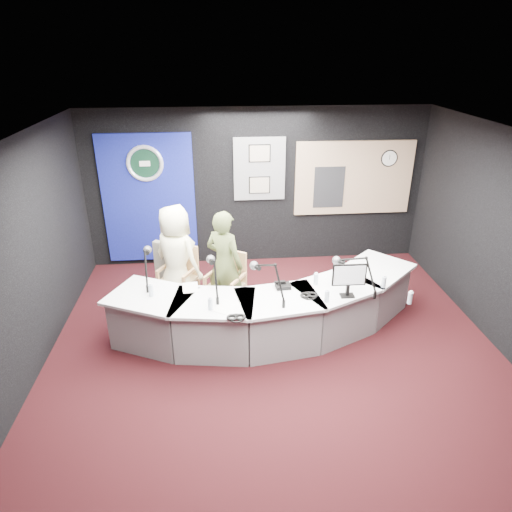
{
  "coord_description": "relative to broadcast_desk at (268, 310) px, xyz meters",
  "views": [
    {
      "loc": [
        -0.69,
        -4.83,
        3.76
      ],
      "look_at": [
        -0.2,
        0.8,
        1.1
      ],
      "focal_mm": 32.0,
      "sensor_mm": 36.0,
      "label": 1
    }
  ],
  "objects": [
    {
      "name": "ground",
      "position": [
        0.05,
        -0.55,
        -0.38
      ],
      "size": [
        6.0,
        6.0,
        0.0
      ],
      "primitive_type": "plane",
      "color": "black",
      "rests_on": "ground"
    },
    {
      "name": "ceiling",
      "position": [
        0.05,
        -0.55,
        2.42
      ],
      "size": [
        6.0,
        6.0,
        0.02
      ],
      "primitive_type": "cube",
      "color": "silver",
      "rests_on": "ground"
    },
    {
      "name": "wall_back",
      "position": [
        0.05,
        2.45,
        1.02
      ],
      "size": [
        6.0,
        0.02,
        2.8
      ],
      "primitive_type": "cube",
      "color": "black",
      "rests_on": "ground"
    },
    {
      "name": "wall_front",
      "position": [
        0.05,
        -3.55,
        1.02
      ],
      "size": [
        6.0,
        0.02,
        2.8
      ],
      "primitive_type": "cube",
      "color": "black",
      "rests_on": "ground"
    },
    {
      "name": "wall_left",
      "position": [
        -2.95,
        -0.55,
        1.02
      ],
      "size": [
        0.02,
        6.0,
        2.8
      ],
      "primitive_type": "cube",
      "color": "black",
      "rests_on": "ground"
    },
    {
      "name": "broadcast_desk",
      "position": [
        0.0,
        0.0,
        0.0
      ],
      "size": [
        4.5,
        1.9,
        0.75
      ],
      "primitive_type": null,
      "color": "silver",
      "rests_on": "ground"
    },
    {
      "name": "backdrop_panel",
      "position": [
        -1.85,
        2.42,
        0.88
      ],
      "size": [
        1.6,
        0.05,
        2.3
      ],
      "primitive_type": "cube",
      "color": "navy",
      "rests_on": "wall_back"
    },
    {
      "name": "agency_seal",
      "position": [
        -1.85,
        2.38,
        1.52
      ],
      "size": [
        0.63,
        0.07,
        0.63
      ],
      "primitive_type": "torus",
      "rotation": [
        1.57,
        0.0,
        0.0
      ],
      "color": "silver",
      "rests_on": "backdrop_panel"
    },
    {
      "name": "seal_center",
      "position": [
        -1.85,
        2.38,
        1.52
      ],
      "size": [
        0.48,
        0.01,
        0.48
      ],
      "primitive_type": "cylinder",
      "rotation": [
        1.57,
        0.0,
        0.0
      ],
      "color": "black",
      "rests_on": "backdrop_panel"
    },
    {
      "name": "pinboard",
      "position": [
        0.1,
        2.42,
        1.38
      ],
      "size": [
        0.9,
        0.04,
        1.1
      ],
      "primitive_type": "cube",
      "color": "slate",
      "rests_on": "wall_back"
    },
    {
      "name": "framed_photo_upper",
      "position": [
        0.1,
        2.39,
        1.65
      ],
      "size": [
        0.34,
        0.02,
        0.27
      ],
      "primitive_type": "cube",
      "color": "gray",
      "rests_on": "pinboard"
    },
    {
      "name": "framed_photo_lower",
      "position": [
        0.1,
        2.39,
        1.09
      ],
      "size": [
        0.34,
        0.02,
        0.27
      ],
      "primitive_type": "cube",
      "color": "gray",
      "rests_on": "pinboard"
    },
    {
      "name": "booth_window_frame",
      "position": [
        1.8,
        2.42,
        1.18
      ],
      "size": [
        2.12,
        0.06,
        1.32
      ],
      "primitive_type": "cube",
      "color": "tan",
      "rests_on": "wall_back"
    },
    {
      "name": "booth_glow",
      "position": [
        1.8,
        2.41,
        1.18
      ],
      "size": [
        2.0,
        0.02,
        1.2
      ],
      "primitive_type": "cube",
      "color": "#FFC7A1",
      "rests_on": "booth_window_frame"
    },
    {
      "name": "equipment_rack",
      "position": [
        1.35,
        2.39,
        1.03
      ],
      "size": [
        0.55,
        0.02,
        0.75
      ],
      "primitive_type": "cube",
      "color": "black",
      "rests_on": "booth_window_frame"
    },
    {
      "name": "wall_clock",
      "position": [
        2.4,
        2.39,
        1.52
      ],
      "size": [
        0.28,
        0.01,
        0.28
      ],
      "primitive_type": "cylinder",
      "rotation": [
        1.57,
        0.0,
        0.0
      ],
      "color": "white",
      "rests_on": "booth_window_frame"
    },
    {
      "name": "armchair_left",
      "position": [
        -1.3,
        0.88,
        0.12
      ],
      "size": [
        0.75,
        0.75,
        0.98
      ],
      "primitive_type": null,
      "rotation": [
        0.0,
        0.0,
        -0.5
      ],
      "color": "tan",
      "rests_on": "ground"
    },
    {
      "name": "armchair_right",
      "position": [
        -0.58,
        0.6,
        0.08
      ],
      "size": [
        0.7,
        0.7,
        0.91
      ],
      "primitive_type": null,
      "rotation": [
        0.0,
        0.0,
        -0.56
      ],
      "color": "tan",
      "rests_on": "ground"
    },
    {
      "name": "draped_jacket",
      "position": [
        -1.44,
        1.1,
        0.24
      ],
      "size": [
        0.49,
        0.33,
        0.7
      ],
      "primitive_type": "cube",
      "rotation": [
        0.0,
        0.0,
        -0.5
      ],
      "color": "#686558",
      "rests_on": "armchair_left"
    },
    {
      "name": "person_man",
      "position": [
        -1.3,
        0.88,
        0.45
      ],
      "size": [
        0.96,
        0.9,
        1.65
      ],
      "primitive_type": "imported",
      "rotation": [
        0.0,
        0.0,
        2.49
      ],
      "color": "#FFFCCB",
      "rests_on": "ground"
    },
    {
      "name": "person_woman",
      "position": [
        -0.58,
        0.6,
        0.45
      ],
      "size": [
        0.72,
        0.67,
        1.64
      ],
      "primitive_type": "imported",
      "rotation": [
        0.0,
        0.0,
        2.52
      ],
      "color": "#505D30",
      "rests_on": "ground"
    },
    {
      "name": "computer_monitor",
      "position": [
        0.99,
        -0.34,
        0.7
      ],
      "size": [
        0.44,
        0.04,
        0.3
      ],
      "primitive_type": "cube",
      "rotation": [
        0.0,
        0.0,
        -0.02
      ],
      "color": "black",
      "rests_on": "broadcast_desk"
    },
    {
      "name": "desk_phone",
      "position": [
        0.19,
        -0.04,
        0.4
      ],
      "size": [
        0.21,
        0.17,
        0.05
      ],
      "primitive_type": "cube",
      "rotation": [
        0.0,
        0.0,
        0.07
      ],
      "color": "black",
      "rests_on": "broadcast_desk"
    },
    {
      "name": "headphones_near",
      "position": [
        0.5,
        -0.3,
        0.39
      ],
      "size": [
        0.22,
        0.22,
        0.04
      ],
      "primitive_type": "torus",
      "color": "black",
      "rests_on": "broadcast_desk"
    },
    {
      "name": "headphones_far",
      "position": [
        -0.48,
        -0.75,
        0.39
      ],
      "size": [
        0.21,
        0.21,
        0.04
      ],
      "primitive_type": "torus",
      "color": "black",
      "rests_on": "broadcast_desk"
    },
    {
      "name": "paper_stack",
      "position": [
        -1.06,
        0.07,
        0.38
      ],
      "size": [
        0.24,
        0.31,
        0.0
      ],
      "primitive_type": "cube",
      "rotation": [
        0.0,
        0.0,
        0.12
      ],
      "color": "white",
      "rests_on": "broadcast_desk"
    },
    {
      "name": "notepad",
      "position": [
        -0.58,
        -0.48,
        0.38
      ],
      "size": [
        0.37,
        0.4,
        0.0
      ],
      "primitive_type": "cube",
      "rotation": [
        0.0,
        0.0,
        -0.55
      ],
      "color": "white",
      "rests_on": "broadcast_desk"
    },
    {
      "name": "boom_mic_a",
      "position": [
        -1.64,
        0.3,
        0.68
      ],
      "size": [
        0.17,
        0.74,
        0.6
      ],
      "primitive_type": null,
      "color": "black",
      "rests_on": "broadcast_desk"
    },
    {
      "name": "boom_mic_b",
      "position": [
        -0.73,
        -0.09,
        0.68
      ],
      "size": [
        0.2,
        0.74,
        0.6
      ],
      "primitive_type": null,
      "color": "black",
      "rests_on": "broadcast_desk"
    },
    {
      "name": "boom_mic_c",
      "position": [
        -0.04,
        -0.28,
        0.68
      ],
      "size": [
        0.45,
        0.65,
        0.6
      ],
      "primitive_type": null,
      "color": "black",
      "rests_on": "broadcast_desk"
    },
    {
      "name": "boom_mic_d",
      "position": [
        1.13,
        -0.19,
        0.68
      ],
      "size": [
        0.53,
        0.58,
        0.6
      ],
      "primitive_type": null,
      "color": "black",
      "rests_on": "broadcast_desk"
    },
    {
      "name": "water_bottles",
      "position": [
        0.09,
        -0.29,
        0.46
      ],
      "size": [
        3.35,
        0.66,
        0.18
      ],
      "primitive_type": null,
      "color": "silver",
      "rests_on": "broadcast_desk"
    }
  ]
}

